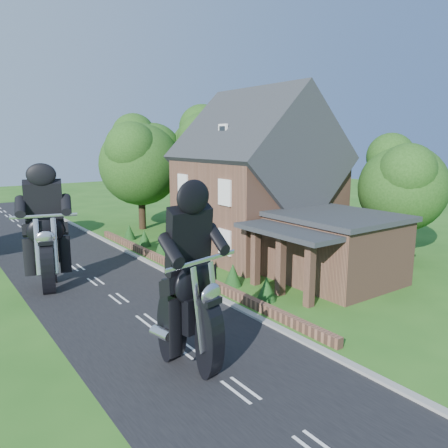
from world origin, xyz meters
TOP-DOWN VIEW (x-y plane):
  - ground at (0.00, 0.00)m, footprint 120.00×120.00m
  - road at (0.00, 0.00)m, footprint 7.00×80.00m
  - kerb at (3.65, 0.00)m, footprint 0.30×80.00m
  - garden_wall at (4.30, 5.00)m, footprint 0.30×22.00m
  - house at (10.49, 6.00)m, footprint 9.54×8.64m
  - annex at (9.87, -0.80)m, footprint 7.05×5.94m
  - tree_annex_side at (17.13, 0.10)m, footprint 5.64×5.20m
  - tree_house_right at (16.65, 8.62)m, footprint 6.51×6.00m
  - tree_behind_house at (14.18, 16.14)m, footprint 7.81×7.20m
  - tree_behind_left at (8.16, 17.13)m, footprint 6.94×6.40m
  - shrub_a at (5.30, -1.00)m, footprint 0.90×0.90m
  - shrub_b at (5.30, 1.50)m, footprint 0.90×0.90m
  - shrub_c at (5.30, 4.00)m, footprint 0.90×0.90m
  - shrub_d at (5.30, 9.00)m, footprint 0.90×0.90m
  - shrub_e at (5.30, 11.50)m, footprint 0.90×0.90m
  - shrub_f at (5.30, 14.00)m, footprint 0.90×0.90m
  - motorcycle_lead at (-0.50, -4.10)m, footprint 0.90×1.96m
  - motorcycle_follow at (-2.15, 6.20)m, footprint 0.98×1.99m

SIDE VIEW (x-z plane):
  - ground at x=0.00m, z-range 0.00..0.00m
  - road at x=0.00m, z-range 0.00..0.02m
  - kerb at x=3.65m, z-range 0.00..0.12m
  - garden_wall at x=4.30m, z-range 0.00..0.40m
  - shrub_a at x=5.30m, z-range 0.00..1.10m
  - shrub_b at x=5.30m, z-range 0.00..1.10m
  - shrub_c at x=5.30m, z-range 0.00..1.10m
  - shrub_d at x=5.30m, z-range 0.00..1.10m
  - shrub_e at x=5.30m, z-range 0.00..1.10m
  - shrub_f at x=5.30m, z-range 0.00..1.10m
  - motorcycle_lead at x=-0.50m, z-range 0.00..1.77m
  - motorcycle_follow at x=-2.15m, z-range 0.00..1.80m
  - annex at x=9.87m, z-range 0.05..3.49m
  - house at x=10.49m, z-range -0.78..9.46m
  - tree_annex_side at x=17.13m, z-range 0.95..8.43m
  - tree_house_right at x=16.65m, z-range 0.99..9.39m
  - tree_behind_left at x=8.16m, z-range 1.15..10.31m
  - tree_behind_house at x=14.18m, z-range 1.19..11.27m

